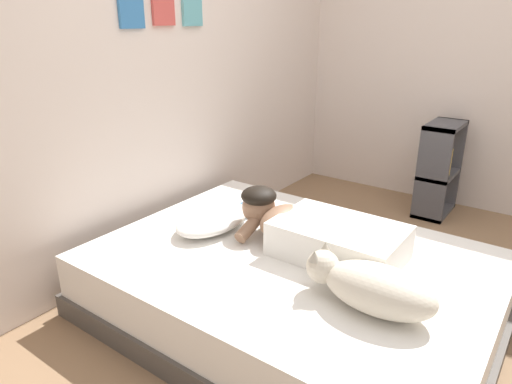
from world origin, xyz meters
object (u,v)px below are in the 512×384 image
bed (291,285)px  bookshelf (439,168)px  pillow (213,219)px  cell_phone (312,265)px  person_lying (315,231)px  dog (371,286)px  coffee_cup (246,210)px

bed → bookshelf: (1.87, -0.22, 0.21)m
pillow → cell_phone: bearing=-94.2°
bed → person_lying: person_lying is taller
bed → pillow: pillow is taller
bed → person_lying: 0.32m
dog → person_lying: bearing=54.2°
dog → cell_phone: 0.41m
cell_phone → bookshelf: 1.91m
pillow → person_lying: size_ratio=0.57×
bookshelf → coffee_cup: bearing=155.8°
pillow → bookshelf: (1.86, -0.77, -0.03)m
coffee_cup → cell_phone: coffee_cup is taller
coffee_cup → bookshelf: bookshelf is taller
person_lying → bookshelf: bearing=-5.3°
person_lying → bookshelf: size_ratio=1.23×
dog → cell_phone: size_ratio=4.11×
bed → bookshelf: bookshelf is taller
bed → pillow: (0.01, 0.55, 0.24)m
cell_phone → bookshelf: bearing=-2.4°
coffee_cup → cell_phone: 0.71m
dog → pillow: bearing=78.8°
dog → cell_phone: (0.16, 0.37, -0.10)m
cell_phone → bookshelf: size_ratio=0.19×
bookshelf → cell_phone: bearing=177.6°
pillow → person_lying: 0.62m
cell_phone → coffee_cup: bearing=64.3°
person_lying → bookshelf: bookshelf is taller
pillow → coffee_cup: bearing=-10.5°
bed → cell_phone: 0.24m
person_lying → bookshelf: (1.74, -0.16, -0.08)m
person_lying → cell_phone: person_lying is taller
person_lying → coffee_cup: (0.14, 0.56, -0.07)m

